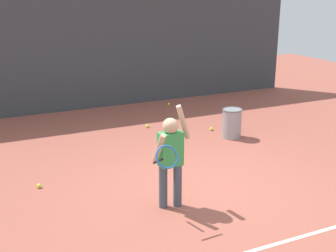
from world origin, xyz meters
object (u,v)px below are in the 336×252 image
tennis_ball_3 (169,104)px  tennis_ball_2 (39,186)px  tennis_ball_1 (147,126)px  tennis_ball_0 (211,129)px  tennis_player (170,155)px  ball_hopper (232,123)px

tennis_ball_3 → tennis_ball_2: bearing=-137.0°
tennis_ball_1 → tennis_ball_3: (1.14, 1.41, 0.00)m
tennis_ball_0 → tennis_ball_3: same height
tennis_ball_0 → tennis_ball_1: same height
tennis_player → tennis_ball_0: size_ratio=20.46×
ball_hopper → tennis_ball_1: 1.75m
tennis_player → tennis_ball_1: (1.03, 3.28, -0.69)m
ball_hopper → tennis_ball_2: 3.79m
ball_hopper → tennis_ball_2: size_ratio=8.52×
ball_hopper → tennis_player: bearing=-137.7°
tennis_ball_0 → tennis_ball_3: size_ratio=1.00×
tennis_ball_2 → tennis_ball_3: 4.96m
tennis_ball_0 → tennis_ball_2: (-3.58, -1.26, 0.00)m
tennis_ball_1 → tennis_ball_0: bearing=-33.3°
tennis_ball_3 → tennis_ball_1: bearing=-129.0°
ball_hopper → tennis_ball_2: bearing=-168.7°
tennis_ball_1 → tennis_player: bearing=-107.4°
tennis_ball_0 → tennis_ball_2: size_ratio=1.00×
tennis_ball_0 → tennis_ball_2: 3.79m
tennis_ball_3 → tennis_player: bearing=-114.9°
tennis_player → tennis_ball_3: size_ratio=20.46×
tennis_ball_0 → tennis_ball_2: bearing=-160.6°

